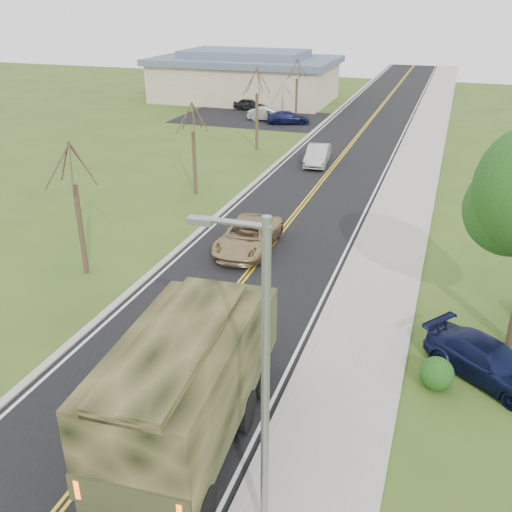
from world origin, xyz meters
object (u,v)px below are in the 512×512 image
at_px(military_truck, 191,376).
at_px(suv_champagne, 248,236).
at_px(pickup_navy, 488,361).
at_px(sedan_silver, 318,155).

distance_m(military_truck, suv_champagne, 13.57).
xyz_separation_m(military_truck, suv_champagne, (-3.07, 13.12, -1.58)).
relative_size(military_truck, pickup_navy, 1.85).
height_order(military_truck, pickup_navy, military_truck).
bearing_deg(suv_champagne, military_truck, -78.22).
height_order(suv_champagne, pickup_navy, suv_champagne).
bearing_deg(military_truck, sedan_silver, 92.89).
height_order(military_truck, sedan_silver, military_truck).
bearing_deg(pickup_navy, military_truck, 163.12).
height_order(sedan_silver, pickup_navy, sedan_silver).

